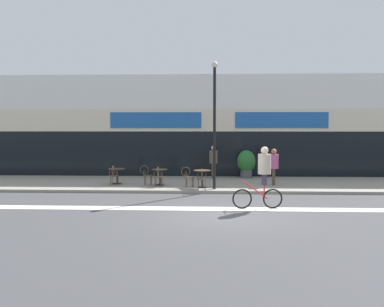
% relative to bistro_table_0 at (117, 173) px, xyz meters
% --- Properties ---
extents(ground_plane, '(120.00, 120.00, 0.00)m').
position_rel_bistro_table_0_xyz_m(ground_plane, '(4.74, -6.63, -0.63)').
color(ground_plane, '#424244').
extents(sidewalk_slab, '(40.00, 5.50, 0.12)m').
position_rel_bistro_table_0_xyz_m(sidewalk_slab, '(4.74, 0.62, -0.57)').
color(sidewalk_slab, gray).
rests_on(sidewalk_slab, ground).
extents(storefront_facade, '(40.00, 4.06, 5.55)m').
position_rel_bistro_table_0_xyz_m(storefront_facade, '(4.74, 5.34, 2.13)').
color(storefront_facade, silver).
rests_on(storefront_facade, ground).
extents(bike_lane_stripe, '(36.00, 0.70, 0.01)m').
position_rel_bistro_table_0_xyz_m(bike_lane_stripe, '(4.74, -5.57, -0.63)').
color(bike_lane_stripe, silver).
rests_on(bike_lane_stripe, ground).
extents(bistro_table_0, '(0.79, 0.79, 0.71)m').
position_rel_bistro_table_0_xyz_m(bistro_table_0, '(0.00, 0.00, 0.00)').
color(bistro_table_0, black).
rests_on(bistro_table_0, sidewalk_slab).
extents(bistro_table_1, '(0.73, 0.73, 0.73)m').
position_rel_bistro_table_0_xyz_m(bistro_table_1, '(2.06, -0.41, 0.01)').
color(bistro_table_1, black).
rests_on(bistro_table_1, sidewalk_slab).
extents(bistro_table_2, '(0.76, 0.76, 0.76)m').
position_rel_bistro_table_0_xyz_m(bistro_table_2, '(3.99, -1.15, 0.03)').
color(bistro_table_2, black).
rests_on(bistro_table_2, sidewalk_slab).
extents(cafe_chair_0_near, '(0.41, 0.58, 0.90)m').
position_rel_bistro_table_0_xyz_m(cafe_chair_0_near, '(-0.00, -0.63, 0.00)').
color(cafe_chair_0_near, '#4C3823').
rests_on(cafe_chair_0_near, sidewalk_slab).
extents(cafe_chair_1_near, '(0.41, 0.58, 0.90)m').
position_rel_bistro_table_0_xyz_m(cafe_chair_1_near, '(2.06, -1.03, 0.00)').
color(cafe_chair_1_near, '#4C3823').
rests_on(cafe_chair_1_near, sidewalk_slab).
extents(cafe_chair_1_side, '(0.58, 0.41, 0.90)m').
position_rel_bistro_table_0_xyz_m(cafe_chair_1_side, '(1.44, -0.40, 0.00)').
color(cafe_chair_1_side, '#4C3823').
rests_on(cafe_chair_1_side, sidewalk_slab).
extents(cafe_chair_2_near, '(0.40, 0.58, 0.90)m').
position_rel_bistro_table_0_xyz_m(cafe_chair_2_near, '(3.99, -1.78, 0.00)').
color(cafe_chair_2_near, '#4C3823').
rests_on(cafe_chair_2_near, sidewalk_slab).
extents(cafe_chair_2_side, '(0.59, 0.44, 0.90)m').
position_rel_bistro_table_0_xyz_m(cafe_chair_2_side, '(3.37, -1.14, 0.00)').
color(cafe_chair_2_side, '#4C3823').
rests_on(cafe_chair_2_side, sidewalk_slab).
extents(planter_pot, '(0.95, 0.95, 1.44)m').
position_rel_bistro_table_0_xyz_m(planter_pot, '(6.19, 2.72, 0.26)').
color(planter_pot, '#4C4C51').
rests_on(planter_pot, sidewalk_slab).
extents(lamp_post, '(0.26, 0.26, 5.38)m').
position_rel_bistro_table_0_xyz_m(lamp_post, '(4.52, -1.56, 2.58)').
color(lamp_post, black).
rests_on(lamp_post, sidewalk_slab).
extents(cyclist_0, '(1.71, 0.54, 2.10)m').
position_rel_bistro_table_0_xyz_m(cyclist_0, '(6.13, -5.44, 0.59)').
color(cyclist_0, black).
rests_on(cyclist_0, ground).
extents(pedestrian_near_end, '(0.48, 0.48, 1.66)m').
position_rel_bistro_table_0_xyz_m(pedestrian_near_end, '(7.21, -0.17, 0.47)').
color(pedestrian_near_end, '#4C3D2D').
rests_on(pedestrian_near_end, sidewalk_slab).
extents(pedestrian_far_end, '(0.53, 0.53, 1.68)m').
position_rel_bistro_table_0_xyz_m(pedestrian_far_end, '(4.49, 2.48, 0.49)').
color(pedestrian_far_end, '#4C3D2D').
rests_on(pedestrian_far_end, sidewalk_slab).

